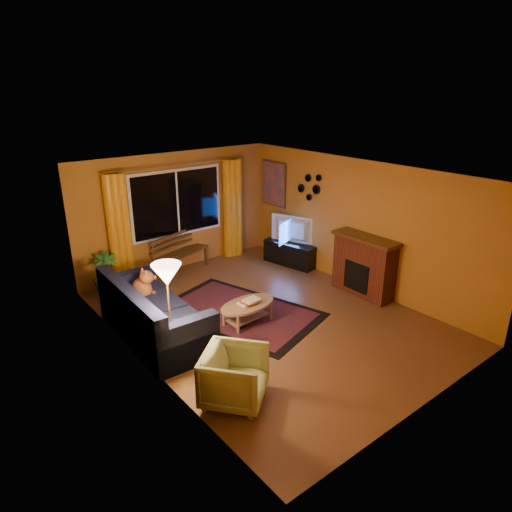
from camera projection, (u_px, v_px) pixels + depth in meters
floor at (267, 318)px, 7.90m from camera, size 4.50×6.00×0.02m
ceiling at (268, 173)px, 7.01m from camera, size 4.50×6.00×0.02m
wall_back at (177, 212)px, 9.66m from camera, size 4.50×0.02×2.50m
wall_left at (139, 285)px, 6.14m from camera, size 0.02×6.00×2.50m
wall_right at (358, 225)px, 8.77m from camera, size 0.02×6.00×2.50m
window at (177, 203)px, 9.54m from camera, size 2.00×0.02×1.30m
curtain_rod at (176, 165)px, 9.22m from camera, size 3.20×0.03×0.03m
curtain_left at (119, 231)px, 8.82m from camera, size 0.36×0.36×2.24m
curtain_right at (232, 209)px, 10.39m from camera, size 0.36×0.36×2.24m
bench at (181, 263)px, 9.68m from camera, size 1.47×0.86×0.42m
potted_plant at (106, 274)px, 8.61m from camera, size 0.56×0.56×0.84m
sofa at (154, 310)px, 7.16m from camera, size 1.07×2.34×0.93m
dog at (142, 284)px, 7.48m from camera, size 0.35×0.47×0.51m
armchair at (235, 374)px, 5.71m from camera, size 1.03×1.03×0.78m
floor_lamp at (170, 318)px, 6.21m from camera, size 0.27×0.27×1.61m
rug at (239, 312)px, 8.06m from camera, size 2.44×3.11×0.02m
coffee_table at (248, 314)px, 7.63m from camera, size 1.09×1.09×0.38m
tv_console at (290, 253)px, 10.13m from camera, size 0.64×1.27×0.50m
television at (291, 230)px, 9.94m from camera, size 0.52×1.00×0.59m
fireplace at (364, 267)px, 8.60m from camera, size 0.40×1.20×1.10m
mirror_cluster at (309, 186)px, 9.49m from camera, size 0.06×0.60×0.56m
painting at (274, 184)px, 10.39m from camera, size 0.04×0.76×0.96m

